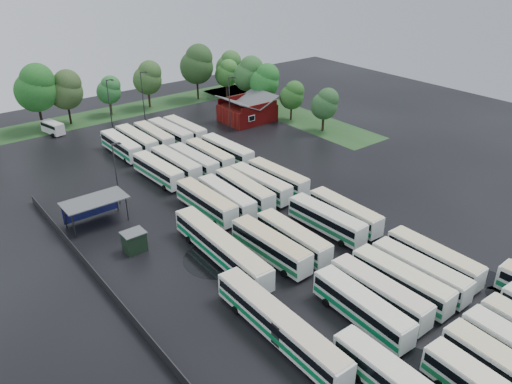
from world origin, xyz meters
TOP-DOWN VIEW (x-y plane):
  - ground at (0.00, 0.00)m, footprint 160.00×160.00m
  - brick_building at (24.00, 42.77)m, footprint 10.07×8.60m
  - wash_shed at (-17.20, 22.02)m, footprint 8.20×4.20m
  - utility_hut at (-16.20, 12.60)m, footprint 2.70×2.20m
  - grass_strip_north at (2.00, 64.80)m, footprint 80.00×10.00m
  - grass_strip_east at (34.00, 42.80)m, footprint 10.00×50.00m
  - west_fence at (-22.20, 8.00)m, footprint 0.10×50.00m
  - bus_r0c1 at (-1.22, -25.89)m, footprint 2.89×11.66m
  - bus_r1c0 at (-4.35, -12.72)m, footprint 2.92×11.54m
  - bus_r1c1 at (-1.20, -12.30)m, footprint 2.47×11.42m
  - bus_r1c2 at (2.17, -12.45)m, footprint 2.77×11.50m
  - bus_r1c3 at (5.13, -12.65)m, footprint 2.67×11.34m
  - bus_r1c4 at (8.44, -12.15)m, footprint 2.40×11.26m
  - bus_r2c0 at (-4.40, 1.14)m, footprint 2.87×11.69m
  - bus_r2c1 at (-1.06, 0.90)m, footprint 2.47×11.23m
  - bus_r2c3 at (5.18, 1.44)m, footprint 2.91×11.54m
  - bus_r2c4 at (8.55, 1.37)m, footprint 2.50×11.20m
  - bus_r3c0 at (-4.29, 15.02)m, footprint 2.65×11.66m
  - bus_r3c1 at (-1.30, 14.47)m, footprint 2.64×11.29m
  - bus_r3c2 at (2.01, 14.71)m, footprint 2.81×11.65m
  - bus_r3c3 at (5.05, 14.90)m, footprint 2.93×11.54m
  - bus_r3c4 at (8.57, 15.03)m, footprint 2.92×11.28m
  - bus_r4c0 at (-4.43, 28.49)m, footprint 2.93×11.49m
  - bus_r4c1 at (-1.10, 28.73)m, footprint 2.76×11.67m
  - bus_r4c2 at (1.85, 28.22)m, footprint 2.75×11.35m
  - bus_r4c3 at (5.18, 28.53)m, footprint 2.47×11.23m
  - bus_r4c4 at (8.59, 28.28)m, footprint 2.92×11.72m
  - bus_r5c0 at (-4.47, 41.66)m, footprint 2.56×11.44m
  - bus_r5c1 at (-1.26, 42.22)m, footprint 2.70×11.76m
  - bus_r5c2 at (2.18, 42.25)m, footprint 2.49×11.37m
  - bus_r5c3 at (5.30, 41.79)m, footprint 2.97×11.86m
  - bus_r5c4 at (8.45, 41.85)m, footprint 2.85×11.47m
  - artic_bus_west_b at (-9.13, 4.46)m, footprint 3.02×17.43m
  - artic_bus_west_c at (-12.29, -9.63)m, footprint 2.67×16.99m
  - minibus at (-10.28, 60.01)m, footprint 3.12×5.66m
  - tree_north_1 at (-10.86, 63.84)m, footprint 7.87×7.87m
  - tree_north_2 at (-5.39, 63.53)m, footprint 6.71×6.71m
  - tree_north_3 at (3.71, 64.18)m, footprint 5.08×5.08m
  - tree_north_4 at (12.69, 63.76)m, footprint 6.30×6.30m
  - tree_north_5 at (24.76, 62.63)m, footprint 7.70×7.70m
  - tree_north_6 at (33.85, 62.80)m, footprint 6.14×6.14m
  - tree_east_0 at (32.14, 28.62)m, footprint 5.21×5.17m
  - tree_east_1 at (31.69, 37.52)m, footprint 4.97×4.97m
  - tree_east_2 at (31.29, 45.88)m, footprint 6.26×6.26m
  - tree_east_3 at (31.21, 51.42)m, footprint 6.69×6.69m
  - tree_east_4 at (30.94, 59.64)m, footprint 5.41×5.41m
  - lamp_post_ne at (17.46, 39.63)m, footprint 1.65×0.32m
  - lamp_post_nw at (-12.35, 25.08)m, footprint 1.41×0.27m
  - lamp_post_back_w at (-0.56, 54.05)m, footprint 1.57×0.31m
  - lamp_post_back_e at (7.08, 55.28)m, footprint 1.59×0.31m
  - puddle_0 at (-4.73, -19.37)m, footprint 3.95×3.95m
  - puddle_1 at (10.46, -19.11)m, footprint 2.82×2.82m
  - puddle_2 at (-9.38, 4.95)m, footprint 8.15×8.15m
  - puddle_3 at (6.89, -2.22)m, footprint 4.25×4.25m
  - puddle_4 at (12.10, -17.11)m, footprint 3.68×3.68m

SIDE VIEW (x-z plane):
  - ground at x=0.00m, z-range 0.00..0.00m
  - puddle_0 at x=-4.73m, z-range 0.00..0.01m
  - puddle_1 at x=10.46m, z-range 0.00..0.01m
  - puddle_2 at x=-9.38m, z-range 0.00..0.01m
  - puddle_3 at x=6.89m, z-range 0.00..0.01m
  - puddle_4 at x=12.10m, z-range 0.00..0.01m
  - grass_strip_north at x=2.00m, z-range 0.00..0.01m
  - grass_strip_east at x=34.00m, z-range 0.00..0.01m
  - west_fence at x=-22.20m, z-range 0.00..1.20m
  - minibus at x=-10.28m, z-range 0.13..2.47m
  - utility_hut at x=-16.20m, z-range 0.01..2.63m
  - bus_r2c4 at x=8.55m, z-range 0.16..3.27m
  - bus_r3c4 at x=8.57m, z-range 0.16..3.27m
  - bus_r2c1 at x=-1.06m, z-range 0.16..3.28m
  - bus_r4c3 at x=5.18m, z-range 0.16..3.28m
  - bus_r3c1 at x=-1.30m, z-range 0.16..3.28m
  - bus_r1c4 at x=8.44m, z-range 0.16..3.29m
  - bus_r4c2 at x=1.85m, z-range 0.16..3.30m
  - bus_r1c3 at x=5.13m, z-range 0.16..3.30m
  - bus_r5c2 at x=2.18m, z-range 0.16..3.32m
  - bus_r5c4 at x=8.45m, z-range 0.16..3.33m
  - bus_r4c0 at x=-4.43m, z-range 0.16..3.33m
  - artic_bus_west_c at x=-12.29m, z-range 0.17..3.32m
  - bus_r5c0 at x=-4.47m, z-range 0.16..3.33m
  - bus_r1c1 at x=-1.20m, z-range 0.16..3.34m
  - bus_r1c2 at x=2.17m, z-range 0.16..3.34m
  - bus_r1c0 at x=-4.35m, z-range 0.16..3.34m
  - bus_r2c3 at x=5.18m, z-range 0.16..3.34m
  - bus_r3c3 at x=5.05m, z-range 0.16..3.35m
  - bus_r0c1 at x=-1.22m, z-range 0.16..3.38m
  - bus_r3c2 at x=2.01m, z-range 0.16..3.39m
  - bus_r4c1 at x=-1.10m, z-range 0.16..3.39m
  - bus_r2c0 at x=-4.40m, z-range 0.16..3.39m
  - bus_r3c0 at x=-4.29m, z-range 0.16..3.40m
  - bus_r4c4 at x=8.59m, z-range 0.16..3.40m
  - artic_bus_west_b at x=-9.13m, z-range 0.18..3.40m
  - bus_r5c1 at x=-1.26m, z-range 0.16..3.43m
  - bus_r5c3 at x=5.30m, z-range 0.16..3.44m
  - brick_building at x=24.00m, z-range -0.83..4.56m
  - wash_shed at x=-17.20m, z-range 1.20..4.78m
  - tree_east_1 at x=31.69m, z-range 1.18..9.41m
  - lamp_post_nw at x=-12.35m, z-range 0.74..9.86m
  - tree_north_3 at x=3.71m, z-range 1.20..9.62m
  - tree_east_0 at x=32.14m, z-range 1.22..9.78m
  - tree_east_4 at x=30.94m, z-range 1.28..10.24m
  - lamp_post_back_w at x=-0.56m, z-range 0.82..11.04m
  - lamp_post_back_e at x=7.08m, z-range 0.83..11.15m
  - lamp_post_ne at x=17.46m, z-range 0.86..11.59m
  - tree_north_6 at x=33.85m, z-range 1.46..11.63m
  - tree_east_2 at x=31.29m, z-range 1.48..11.86m
  - tree_north_4 at x=12.69m, z-range 1.49..11.93m
  - tree_east_3 at x=31.21m, z-range 1.59..12.67m
  - tree_north_2 at x=-5.39m, z-range 1.59..12.71m
  - tree_north_5 at x=24.76m, z-range 1.83..14.58m
  - tree_north_1 at x=-10.86m, z-range 1.87..14.91m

